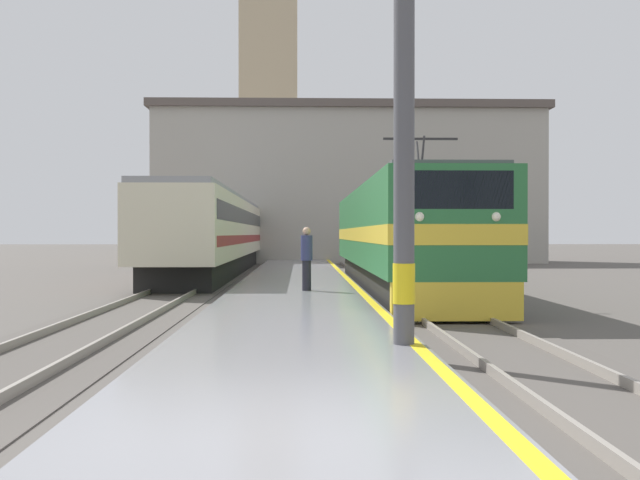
% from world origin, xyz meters
% --- Properties ---
extents(ground_plane, '(200.00, 200.00, 0.00)m').
position_xyz_m(ground_plane, '(0.00, 30.00, 0.00)').
color(ground_plane, '#514C47').
extents(platform, '(3.94, 140.00, 0.27)m').
position_xyz_m(platform, '(0.00, 25.00, 0.13)').
color(platform, gray).
rests_on(platform, ground).
extents(rail_track_near, '(2.84, 140.00, 0.16)m').
position_xyz_m(rail_track_near, '(3.37, 25.00, 0.03)').
color(rail_track_near, '#514C47').
rests_on(rail_track_near, ground).
extents(rail_track_far, '(2.83, 140.00, 0.16)m').
position_xyz_m(rail_track_far, '(-3.91, 25.00, 0.03)').
color(rail_track_far, '#514C47').
rests_on(rail_track_far, ground).
extents(locomotive_train, '(2.92, 19.64, 4.52)m').
position_xyz_m(locomotive_train, '(3.37, 18.57, 1.82)').
color(locomotive_train, black).
rests_on(locomotive_train, ground).
extents(passenger_train, '(2.92, 52.94, 3.64)m').
position_xyz_m(passenger_train, '(-3.91, 42.45, 1.97)').
color(passenger_train, black).
rests_on(passenger_train, ground).
extents(catenary_mast, '(2.04, 0.33, 7.85)m').
position_xyz_m(catenary_mast, '(1.69, 4.52, 4.08)').
color(catenary_mast, '#4C4C51').
rests_on(catenary_mast, platform).
extents(person_on_platform, '(0.34, 0.34, 1.83)m').
position_xyz_m(person_on_platform, '(0.29, 15.00, 1.24)').
color(person_on_platform, '#23232D').
rests_on(person_on_platform, platform).
extents(clock_tower, '(5.84, 5.84, 30.31)m').
position_xyz_m(clock_tower, '(-2.52, 55.67, 16.12)').
color(clock_tower, tan).
rests_on(clock_tower, ground).
extents(station_building, '(25.84, 6.84, 10.41)m').
position_xyz_m(station_building, '(3.26, 43.70, 5.23)').
color(station_building, '#A8A399').
rests_on(station_building, ground).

